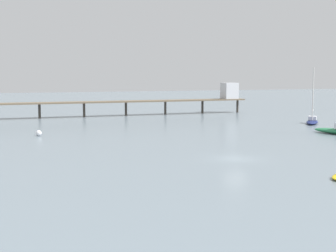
% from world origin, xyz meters
% --- Properties ---
extents(ground_plane, '(400.00, 400.00, 0.00)m').
position_xyz_m(ground_plane, '(0.00, 0.00, 0.00)').
color(ground_plane, slate).
extents(pier, '(63.81, 3.93, 6.77)m').
position_xyz_m(pier, '(9.71, 54.62, 3.59)').
color(pier, brown).
rests_on(pier, ground_plane).
extents(sailboat_navy, '(5.96, 6.47, 9.86)m').
position_xyz_m(sailboat_navy, '(30.26, 26.75, 0.61)').
color(sailboat_navy, navy).
rests_on(sailboat_navy, ground_plane).
extents(mooring_buoy_outer, '(0.82, 0.82, 0.82)m').
position_xyz_m(mooring_buoy_outer, '(-16.66, 26.56, 0.41)').
color(mooring_buoy_outer, silver).
rests_on(mooring_buoy_outer, ground_plane).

